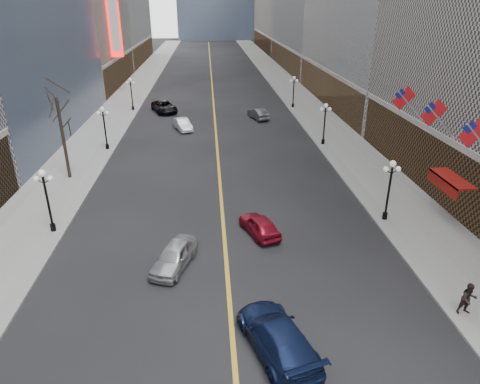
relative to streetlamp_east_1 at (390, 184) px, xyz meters
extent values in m
cube|color=gray|center=(2.20, 40.00, -2.83)|extent=(6.00, 230.00, 0.15)
cube|color=gray|center=(-25.80, 40.00, -2.83)|extent=(6.00, 230.00, 0.15)
cube|color=gold|center=(-11.80, 50.00, -2.89)|extent=(0.25, 200.00, 0.02)
cube|color=#503D35|center=(6.60, 38.00, -0.30)|extent=(2.80, 35.00, 5.00)
cube|color=#503D35|center=(6.60, 76.00, -0.30)|extent=(2.80, 39.00, 5.00)
cube|color=#503D35|center=(6.60, 119.00, -0.30)|extent=(2.80, 45.00, 5.00)
cube|color=#503D35|center=(-30.20, 57.00, -0.30)|extent=(2.80, 29.00, 5.00)
cube|color=#503D35|center=(-30.20, 91.00, -0.30)|extent=(2.80, 37.00, 5.00)
cylinder|color=black|center=(0.00, 0.00, -2.50)|extent=(0.36, 0.36, 0.50)
cylinder|color=black|center=(0.00, 0.00, -0.75)|extent=(0.16, 0.16, 4.00)
sphere|color=white|center=(0.00, 0.00, 1.55)|extent=(0.44, 0.44, 0.44)
sphere|color=white|center=(-0.45, 0.00, 1.15)|extent=(0.36, 0.36, 0.36)
sphere|color=white|center=(0.45, 0.00, 1.15)|extent=(0.36, 0.36, 0.36)
cylinder|color=black|center=(0.00, 18.00, -2.50)|extent=(0.36, 0.36, 0.50)
cylinder|color=black|center=(0.00, 18.00, -0.75)|extent=(0.16, 0.16, 4.00)
sphere|color=white|center=(0.00, 18.00, 1.55)|extent=(0.44, 0.44, 0.44)
sphere|color=white|center=(-0.45, 18.00, 1.15)|extent=(0.36, 0.36, 0.36)
sphere|color=white|center=(0.45, 18.00, 1.15)|extent=(0.36, 0.36, 0.36)
cylinder|color=black|center=(0.00, 36.00, -2.50)|extent=(0.36, 0.36, 0.50)
cylinder|color=black|center=(0.00, 36.00, -0.75)|extent=(0.16, 0.16, 4.00)
sphere|color=white|center=(0.00, 36.00, 1.55)|extent=(0.44, 0.44, 0.44)
sphere|color=white|center=(-0.45, 36.00, 1.15)|extent=(0.36, 0.36, 0.36)
sphere|color=white|center=(0.45, 36.00, 1.15)|extent=(0.36, 0.36, 0.36)
cylinder|color=black|center=(-23.60, 0.00, -2.50)|extent=(0.36, 0.36, 0.50)
cylinder|color=black|center=(-23.60, 0.00, -0.75)|extent=(0.16, 0.16, 4.00)
sphere|color=white|center=(-23.60, 0.00, 1.55)|extent=(0.44, 0.44, 0.44)
sphere|color=white|center=(-24.05, 0.00, 1.15)|extent=(0.36, 0.36, 0.36)
sphere|color=white|center=(-23.15, 0.00, 1.15)|extent=(0.36, 0.36, 0.36)
cylinder|color=black|center=(-23.60, 18.00, -2.50)|extent=(0.36, 0.36, 0.50)
cylinder|color=black|center=(-23.60, 18.00, -0.75)|extent=(0.16, 0.16, 4.00)
sphere|color=white|center=(-23.60, 18.00, 1.55)|extent=(0.44, 0.44, 0.44)
sphere|color=white|center=(-24.05, 18.00, 1.15)|extent=(0.36, 0.36, 0.36)
sphere|color=white|center=(-23.15, 18.00, 1.15)|extent=(0.36, 0.36, 0.36)
cylinder|color=black|center=(-23.60, 36.00, -2.50)|extent=(0.36, 0.36, 0.50)
cylinder|color=black|center=(-23.60, 36.00, -0.75)|extent=(0.16, 0.16, 4.00)
sphere|color=white|center=(-23.60, 36.00, 1.55)|extent=(0.44, 0.44, 0.44)
sphere|color=white|center=(-24.05, 36.00, 1.15)|extent=(0.36, 0.36, 0.36)
sphere|color=white|center=(-23.15, 36.00, 1.15)|extent=(0.36, 0.36, 0.36)
cube|color=red|center=(3.35, -3.00, 4.55)|extent=(1.94, 0.04, 1.94)
cube|color=navy|center=(3.00, -3.00, 4.90)|extent=(0.88, 0.06, 0.88)
cylinder|color=#B2B2B7|center=(4.00, 2.00, 3.90)|extent=(2.49, 0.12, 2.49)
cube|color=red|center=(3.35, 2.00, 4.55)|extent=(1.94, 0.04, 1.94)
cube|color=navy|center=(3.00, 2.00, 4.90)|extent=(0.88, 0.06, 0.88)
cylinder|color=#B2B2B7|center=(4.00, 7.00, 3.90)|extent=(2.49, 0.12, 2.49)
cube|color=red|center=(3.35, 7.00, 4.55)|extent=(1.94, 0.04, 1.94)
cube|color=navy|center=(3.00, 7.00, 4.90)|extent=(0.88, 0.06, 0.88)
cube|color=maroon|center=(4.50, 0.00, 0.30)|extent=(1.40, 4.00, 0.15)
cube|color=maroon|center=(3.85, 0.00, -0.10)|extent=(0.10, 4.00, 0.90)
cube|color=red|center=(-27.70, 50.00, 9.10)|extent=(2.00, 0.50, 12.00)
cube|color=white|center=(-27.65, 50.00, 9.10)|extent=(1.40, 0.55, 10.00)
cylinder|color=#2D231C|center=(-25.30, 10.00, 0.85)|extent=(0.28, 0.28, 7.20)
imported|color=#ACB0B4|center=(-14.94, -4.83, -2.16)|extent=(3.13, 4.70, 1.49)
imported|color=silver|center=(-15.86, 25.32, -2.20)|extent=(2.76, 4.51, 1.40)
imported|color=black|center=(-18.95, 34.81, -2.10)|extent=(4.55, 6.35, 1.61)
imported|color=#111D43|center=(-9.80, -12.06, -2.08)|extent=(3.89, 6.12, 1.65)
imported|color=maroon|center=(-9.37, -1.26, -2.21)|extent=(2.93, 4.37, 1.38)
imported|color=#454A4C|center=(-5.89, 30.01, -2.18)|extent=(2.71, 4.61, 1.44)
imported|color=black|center=(0.14, -10.39, -1.86)|extent=(0.87, 0.48, 1.78)
camera|label=1|loc=(-12.61, -26.86, 11.83)|focal=32.00mm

